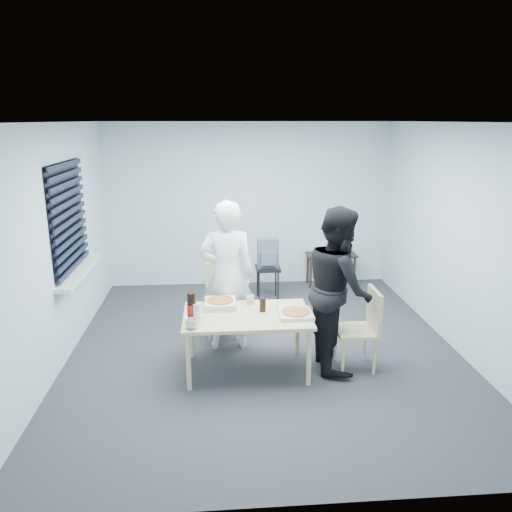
{
  "coord_description": "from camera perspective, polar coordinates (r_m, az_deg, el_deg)",
  "views": [
    {
      "loc": [
        -0.53,
        -5.39,
        2.63
      ],
      "look_at": [
        -0.09,
        0.1,
        1.12
      ],
      "focal_mm": 35.0,
      "sensor_mm": 36.0,
      "label": 1
    }
  ],
  "objects": [
    {
      "name": "rubber_band",
      "position": [
        5.07,
        2.42,
        -7.62
      ],
      "size": [
        0.05,
        0.05,
        0.0
      ],
      "primitive_type": "torus",
      "rotation": [
        0.0,
        0.0,
        -0.04
      ],
      "color": "red",
      "rests_on": "dining_table"
    },
    {
      "name": "stool",
      "position": [
        7.47,
        1.34,
        -2.07
      ],
      "size": [
        0.36,
        0.36,
        0.5
      ],
      "color": "black",
      "rests_on": "ground"
    },
    {
      "name": "chair_far",
      "position": [
        6.29,
        -3.83,
        -4.32
      ],
      "size": [
        0.42,
        0.42,
        0.89
      ],
      "color": "beige",
      "rests_on": "ground"
    },
    {
      "name": "mug_a",
      "position": [
        4.96,
        -7.34,
        -7.68
      ],
      "size": [
        0.17,
        0.17,
        0.1
      ],
      "primitive_type": "imported",
      "rotation": [
        0.0,
        0.0,
        0.52
      ],
      "color": "silver",
      "rests_on": "dining_table"
    },
    {
      "name": "backpack",
      "position": [
        7.37,
        1.37,
        0.27
      ],
      "size": [
        0.31,
        0.22,
        0.43
      ],
      "rotation": [
        0.0,
        0.0,
        0.08
      ],
      "color": "slate",
      "rests_on": "stool"
    },
    {
      "name": "mug_b",
      "position": [
        5.57,
        -0.69,
        -4.98
      ],
      "size": [
        0.1,
        0.1,
        0.09
      ],
      "primitive_type": "imported",
      "color": "silver",
      "rests_on": "dining_table"
    },
    {
      "name": "dining_table",
      "position": [
        5.3,
        -1.05,
        -7.28
      ],
      "size": [
        1.33,
        0.84,
        0.65
      ],
      "color": "beige",
      "rests_on": "ground"
    },
    {
      "name": "papers",
      "position": [
        8.12,
        7.59,
        0.24
      ],
      "size": [
        0.27,
        0.34,
        0.01
      ],
      "primitive_type": "cube",
      "rotation": [
        0.0,
        0.0,
        0.11
      ],
      "color": "white",
      "rests_on": "side_table"
    },
    {
      "name": "pizza_box_a",
      "position": [
        5.48,
        -4.1,
        -5.41
      ],
      "size": [
        0.34,
        0.34,
        0.08
      ],
      "rotation": [
        0.0,
        0.0,
        0.24
      ],
      "color": "silver",
      "rests_on": "dining_table"
    },
    {
      "name": "pizza_box_b",
      "position": [
        5.26,
        4.54,
        -6.55
      ],
      "size": [
        0.35,
        0.35,
        0.05
      ],
      "rotation": [
        0.0,
        0.0,
        -0.34
      ],
      "color": "silver",
      "rests_on": "dining_table"
    },
    {
      "name": "person_black",
      "position": [
        5.41,
        9.39,
        -3.66
      ],
      "size": [
        0.47,
        0.86,
        1.77
      ],
      "primitive_type": "imported",
      "rotation": [
        0.0,
        0.0,
        1.57
      ],
      "color": "black",
      "rests_on": "ground"
    },
    {
      "name": "black_box",
      "position": [
        8.24,
        10.04,
        0.57
      ],
      "size": [
        0.16,
        0.13,
        0.06
      ],
      "primitive_type": "cube",
      "rotation": [
        0.0,
        0.0,
        0.25
      ],
      "color": "black",
      "rests_on": "side_table"
    },
    {
      "name": "cola_glass",
      "position": [
        5.33,
        0.78,
        -5.59
      ],
      "size": [
        0.07,
        0.07,
        0.15
      ],
      "primitive_type": "cylinder",
      "rotation": [
        0.0,
        0.0,
        0.1
      ],
      "color": "black",
      "rests_on": "dining_table"
    },
    {
      "name": "soda_bottle",
      "position": [
        5.09,
        -7.35,
        -5.87
      ],
      "size": [
        0.1,
        0.1,
        0.31
      ],
      "rotation": [
        0.0,
        0.0,
        0.23
      ],
      "color": "black",
      "rests_on": "dining_table"
    },
    {
      "name": "room",
      "position": [
        6.14,
        -20.31,
        3.24
      ],
      "size": [
        5.0,
        5.0,
        5.0
      ],
      "color": "#323136",
      "rests_on": "ground"
    },
    {
      "name": "plastic_cups",
      "position": [
        5.09,
        -6.8,
        -6.46
      ],
      "size": [
        0.1,
        0.1,
        0.2
      ],
      "primitive_type": "cylinder",
      "rotation": [
        0.0,
        0.0,
        0.28
      ],
      "color": "silver",
      "rests_on": "dining_table"
    },
    {
      "name": "side_table",
      "position": [
        8.18,
        8.58,
        -0.29
      ],
      "size": [
        0.79,
        0.35,
        0.53
      ],
      "color": "#38251A",
      "rests_on": "ground"
    },
    {
      "name": "chair_right",
      "position": [
        5.52,
        12.23,
        -7.55
      ],
      "size": [
        0.42,
        0.42,
        0.89
      ],
      "color": "beige",
      "rests_on": "ground"
    },
    {
      "name": "person_white",
      "position": [
        5.76,
        -3.34,
        -2.27
      ],
      "size": [
        0.65,
        0.42,
        1.77
      ],
      "primitive_type": "imported",
      "rotation": [
        0.0,
        0.0,
        3.14
      ],
      "color": "white",
      "rests_on": "ground"
    }
  ]
}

